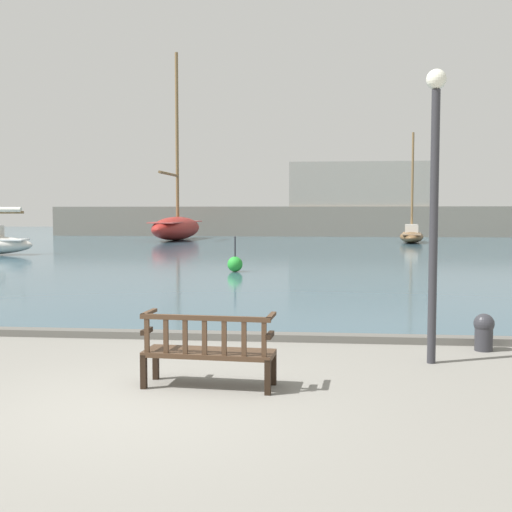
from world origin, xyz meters
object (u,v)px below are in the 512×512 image
(sailboat_far_starboard, at_px, (177,226))
(lamp_post, at_px, (434,186))
(sailboat_centre_channel, at_px, (412,235))
(mooring_bollard, at_px, (484,330))
(channel_buoy, at_px, (235,264))
(park_bench, at_px, (208,350))

(sailboat_far_starboard, height_order, lamp_post, sailboat_far_starboard)
(sailboat_far_starboard, relative_size, sailboat_centre_channel, 1.86)
(mooring_bollard, relative_size, channel_buoy, 0.47)
(mooring_bollard, bearing_deg, sailboat_centre_channel, 83.86)
(park_bench, xyz_separation_m, channel_buoy, (-1.59, 14.43, -0.11))
(sailboat_centre_channel, relative_size, channel_buoy, 6.12)
(sailboat_centre_channel, bearing_deg, channel_buoy, -111.93)
(park_bench, relative_size, sailboat_centre_channel, 0.22)
(sailboat_far_starboard, bearing_deg, park_bench, -76.74)
(sailboat_far_starboard, height_order, mooring_bollard, sailboat_far_starboard)
(sailboat_far_starboard, bearing_deg, sailboat_centre_channel, -8.98)
(lamp_post, height_order, channel_buoy, lamp_post)
(park_bench, height_order, mooring_bollard, park_bench)
(mooring_bollard, height_order, channel_buoy, channel_buoy)
(sailboat_centre_channel, height_order, channel_buoy, sailboat_centre_channel)
(mooring_bollard, bearing_deg, park_bench, -147.29)
(lamp_post, xyz_separation_m, channel_buoy, (-4.53, 12.85, -2.15))
(sailboat_centre_channel, distance_m, channel_buoy, 24.72)
(lamp_post, bearing_deg, park_bench, -151.72)
(park_bench, height_order, sailboat_centre_channel, sailboat_centre_channel)
(mooring_bollard, xyz_separation_m, channel_buoy, (-5.48, 11.94, 0.04))
(mooring_bollard, distance_m, channel_buoy, 13.14)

